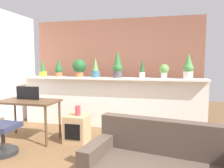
# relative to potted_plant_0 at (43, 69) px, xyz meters

# --- Properties ---
(divider_wall) EXTENTS (4.11, 0.16, 1.09)m
(divider_wall) POSITION_rel_potted_plant_0_xyz_m (1.58, 0.08, -0.76)
(divider_wall) COLOR white
(divider_wall) RESTS_ON ground
(plant_shelf) EXTENTS (4.11, 0.37, 0.04)m
(plant_shelf) POSITION_rel_potted_plant_0_xyz_m (1.58, 0.04, -0.20)
(plant_shelf) COLOR white
(plant_shelf) RESTS_ON divider_wall
(brick_wall_behind) EXTENTS (4.11, 0.10, 2.50)m
(brick_wall_behind) POSITION_rel_potted_plant_0_xyz_m (1.58, 0.68, -0.05)
(brick_wall_behind) COLOR #935B47
(brick_wall_behind) RESTS_ON ground
(potted_plant_0) EXTENTS (0.17, 0.17, 0.41)m
(potted_plant_0) POSITION_rel_potted_plant_0_xyz_m (0.00, 0.00, 0.00)
(potted_plant_0) COLOR gold
(potted_plant_0) RESTS_ON plant_shelf
(potted_plant_1) EXTENTS (0.18, 0.18, 0.40)m
(potted_plant_1) POSITION_rel_potted_plant_0_xyz_m (0.40, 0.01, 0.01)
(potted_plant_1) COLOR #C66B42
(potted_plant_1) RESTS_ON plant_shelf
(potted_plant_2) EXTENTS (0.31, 0.31, 0.40)m
(potted_plant_2) POSITION_rel_potted_plant_0_xyz_m (0.91, 0.03, 0.05)
(potted_plant_2) COLOR #C66B42
(potted_plant_2) RESTS_ON plant_shelf
(potted_plant_3) EXTENTS (0.18, 0.18, 0.44)m
(potted_plant_3) POSITION_rel_potted_plant_0_xyz_m (1.29, 0.02, 0.01)
(potted_plant_3) COLOR #386B84
(potted_plant_3) RESTS_ON plant_shelf
(potted_plant_4) EXTENTS (0.21, 0.21, 0.58)m
(potted_plant_4) POSITION_rel_potted_plant_0_xyz_m (1.79, 0.01, 0.09)
(potted_plant_4) COLOR #4C4C51
(potted_plant_4) RESTS_ON plant_shelf
(potted_plant_5) EXTENTS (0.12, 0.12, 0.40)m
(potted_plant_5) POSITION_rel_potted_plant_0_xyz_m (2.31, 0.07, 0.00)
(potted_plant_5) COLOR silver
(potted_plant_5) RESTS_ON plant_shelf
(potted_plant_6) EXTENTS (0.20, 0.20, 0.29)m
(potted_plant_6) POSITION_rel_potted_plant_0_xyz_m (2.77, 0.07, -0.01)
(potted_plant_6) COLOR silver
(potted_plant_6) RESTS_ON plant_shelf
(potted_plant_7) EXTENTS (0.20, 0.20, 0.52)m
(potted_plant_7) POSITION_rel_potted_plant_0_xyz_m (3.24, 0.04, 0.06)
(potted_plant_7) COLOR silver
(potted_plant_7) RESTS_ON plant_shelf
(desk) EXTENTS (1.10, 0.60, 0.75)m
(desk) POSITION_rel_potted_plant_0_xyz_m (0.32, -1.04, -0.64)
(desk) COLOR brown
(desk) RESTS_ON ground
(tv_monitor) EXTENTS (0.47, 0.04, 0.25)m
(tv_monitor) POSITION_rel_potted_plant_0_xyz_m (0.25, -0.96, -0.43)
(tv_monitor) COLOR black
(tv_monitor) RESTS_ON desk
(side_cube_shelf) EXTENTS (0.40, 0.41, 0.50)m
(side_cube_shelf) POSITION_rel_potted_plant_0_xyz_m (1.24, -0.95, -1.05)
(side_cube_shelf) COLOR tan
(side_cube_shelf) RESTS_ON ground
(vase_on_shelf) EXTENTS (0.10, 0.10, 0.17)m
(vase_on_shelf) POSITION_rel_potted_plant_0_xyz_m (1.27, -0.95, -0.72)
(vase_on_shelf) COLOR #CC3D47
(vase_on_shelf) RESTS_ON side_cube_shelf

